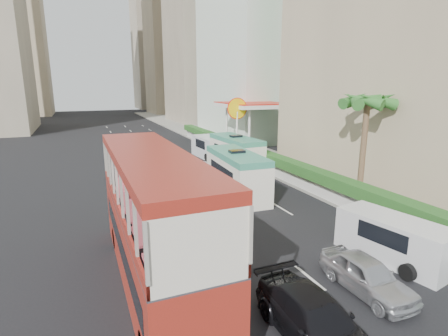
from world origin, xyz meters
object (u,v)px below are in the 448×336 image
double_decker_bus (154,219)px  van_asset (204,177)px  panel_van_near (394,239)px  car_silver_lane_a (207,213)px  palm_tree (363,152)px  panel_van_far (210,147)px  minibus_near (237,174)px  minibus_far (236,153)px  car_silver_lane_b (365,291)px  shell_station (253,127)px

double_decker_bus → van_asset: 15.95m
panel_van_near → car_silver_lane_a: bearing=112.5°
palm_tree → panel_van_far: bearing=101.7°
double_decker_bus → panel_van_far: size_ratio=2.07×
minibus_near → minibus_far: minibus_near is taller
car_silver_lane_b → shell_station: (9.08, 26.68, 2.75)m
palm_tree → van_asset: bearing=124.2°
car_silver_lane_b → minibus_near: (0.45, 12.31, 1.49)m
car_silver_lane_a → panel_van_far: 16.44m
panel_van_near → panel_van_far: (0.36, 23.74, 0.13)m
van_asset → palm_tree: 12.72m
car_silver_lane_b → minibus_near: 12.41m
panel_van_near → shell_station: (6.19, 25.23, 1.81)m
car_silver_lane_b → shell_station: bearing=70.6°
shell_station → palm_tree: bearing=-96.6°
van_asset → minibus_far: minibus_far is taller
double_decker_bus → car_silver_lane_a: (4.31, 6.18, -2.53)m
double_decker_bus → minibus_near: double_decker_bus is taller
car_silver_lane_a → minibus_near: bearing=27.0°
double_decker_bus → car_silver_lane_b: 8.24m
car_silver_lane_a → minibus_far: bearing=45.0°
van_asset → palm_tree: palm_tree is taller
car_silver_lane_a → car_silver_lane_b: (2.61, -9.86, 0.00)m
car_silver_lane_a → panel_van_near: bearing=-68.5°
minibus_near → shell_station: bearing=62.5°
minibus_near → panel_van_far: 13.19m
palm_tree → car_silver_lane_b: bearing=-131.9°
car_silver_lane_a → car_silver_lane_b: bearing=-86.8°
minibus_near → car_silver_lane_a: bearing=-137.9°
panel_van_near → palm_tree: 7.80m
minibus_far → palm_tree: palm_tree is taller
van_asset → palm_tree: bearing=-55.8°
panel_van_far → panel_van_near: bearing=-93.6°
car_silver_lane_b → van_asset: 17.83m
minibus_near → van_asset: bearing=98.2°
minibus_near → minibus_far: bearing=69.4°
minibus_near → minibus_far: (3.04, 6.82, -0.02)m
car_silver_lane_a → minibus_near: (3.06, 2.44, 1.49)m
double_decker_bus → minibus_near: size_ratio=1.63×
double_decker_bus → van_asset: bearing=64.0°
palm_tree → minibus_far: bearing=106.5°
panel_van_far → shell_station: bearing=11.7°
panel_van_far → palm_tree: size_ratio=0.83×
minibus_far → palm_tree: size_ratio=1.04×
double_decker_bus → panel_van_far: bearing=64.7°
double_decker_bus → minibus_far: bearing=56.0°
van_asset → minibus_far: 4.02m
shell_station → minibus_near: bearing=-121.0°
double_decker_bus → car_silver_lane_a: size_ratio=2.28×
car_silver_lane_a → double_decker_bus: bearing=-136.5°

